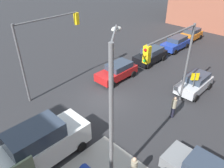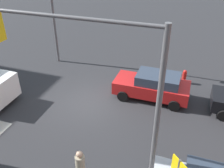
{
  "view_description": "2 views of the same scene",
  "coord_description": "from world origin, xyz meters",
  "px_view_note": "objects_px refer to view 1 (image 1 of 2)",
  "views": [
    {
      "loc": [
        10.45,
        10.96,
        10.72
      ],
      "look_at": [
        -0.1,
        0.69,
        1.84
      ],
      "focal_mm": 35.0,
      "sensor_mm": 36.0,
      "label": 1
    },
    {
      "loc": [
        -5.16,
        10.82,
        8.38
      ],
      "look_at": [
        -1.52,
        0.21,
        1.71
      ],
      "focal_mm": 40.0,
      "sensor_mm": 36.0,
      "label": 2
    }
  ],
  "objects_px": {
    "van_white_delivery": "(42,143)",
    "pedestrian_walking_north": "(174,107)",
    "traffic_signal_nw_corner": "(174,57)",
    "sedan_silver": "(195,83)",
    "coupe_blue": "(176,43)",
    "fire_hydrant": "(111,62)",
    "sedan_orange": "(191,34)",
    "coupe_black": "(151,55)",
    "street_lamp_corner": "(112,110)",
    "traffic_signal_se_corner": "(45,41)",
    "sedan_red": "(117,71)"
  },
  "relations": [
    {
      "from": "sedan_orange",
      "to": "sedan_silver",
      "type": "distance_m",
      "value": 13.98
    },
    {
      "from": "sedan_silver",
      "to": "traffic_signal_se_corner",
      "type": "bearing_deg",
      "value": -46.25
    },
    {
      "from": "sedan_silver",
      "to": "van_white_delivery",
      "type": "height_order",
      "value": "van_white_delivery"
    },
    {
      "from": "sedan_silver",
      "to": "pedestrian_walking_north",
      "type": "height_order",
      "value": "pedestrian_walking_north"
    },
    {
      "from": "sedan_silver",
      "to": "pedestrian_walking_north",
      "type": "xyz_separation_m",
      "value": [
        4.52,
        0.55,
        0.11
      ]
    },
    {
      "from": "sedan_red",
      "to": "sedan_silver",
      "type": "bearing_deg",
      "value": 116.07
    },
    {
      "from": "traffic_signal_se_corner",
      "to": "traffic_signal_nw_corner",
      "type": "bearing_deg",
      "value": 116.44
    },
    {
      "from": "street_lamp_corner",
      "to": "coupe_black",
      "type": "distance_m",
      "value": 16.07
    },
    {
      "from": "street_lamp_corner",
      "to": "fire_hydrant",
      "type": "xyz_separation_m",
      "value": [
        -9.91,
        -9.77,
        -4.22
      ]
    },
    {
      "from": "pedestrian_walking_north",
      "to": "traffic_signal_se_corner",
      "type": "bearing_deg",
      "value": -52.3
    },
    {
      "from": "sedan_orange",
      "to": "sedan_silver",
      "type": "xyz_separation_m",
      "value": [
        12.31,
        6.62,
        0.0
      ]
    },
    {
      "from": "van_white_delivery",
      "to": "pedestrian_walking_north",
      "type": "height_order",
      "value": "van_white_delivery"
    },
    {
      "from": "van_white_delivery",
      "to": "traffic_signal_se_corner",
      "type": "bearing_deg",
      "value": -125.93
    },
    {
      "from": "fire_hydrant",
      "to": "sedan_red",
      "type": "height_order",
      "value": "sedan_red"
    },
    {
      "from": "traffic_signal_se_corner",
      "to": "pedestrian_walking_north",
      "type": "relative_size",
      "value": 3.56
    },
    {
      "from": "traffic_signal_se_corner",
      "to": "fire_hydrant",
      "type": "bearing_deg",
      "value": 177.63
    },
    {
      "from": "sedan_orange",
      "to": "sedan_silver",
      "type": "height_order",
      "value": "same"
    },
    {
      "from": "street_lamp_corner",
      "to": "fire_hydrant",
      "type": "distance_m",
      "value": 14.54
    },
    {
      "from": "traffic_signal_se_corner",
      "to": "sedan_red",
      "type": "distance_m",
      "value": 7.3
    },
    {
      "from": "van_white_delivery",
      "to": "pedestrian_walking_north",
      "type": "distance_m",
      "value": 9.44
    },
    {
      "from": "coupe_black",
      "to": "pedestrian_walking_north",
      "type": "bearing_deg",
      "value": 45.38
    },
    {
      "from": "traffic_signal_nw_corner",
      "to": "sedan_silver",
      "type": "distance_m",
      "value": 5.74
    },
    {
      "from": "sedan_red",
      "to": "van_white_delivery",
      "type": "distance_m",
      "value": 10.8
    },
    {
      "from": "traffic_signal_se_corner",
      "to": "sedan_red",
      "type": "relative_size",
      "value": 1.5
    },
    {
      "from": "coupe_black",
      "to": "traffic_signal_nw_corner",
      "type": "bearing_deg",
      "value": 43.36
    },
    {
      "from": "sedan_orange",
      "to": "pedestrian_walking_north",
      "type": "xyz_separation_m",
      "value": [
        16.84,
        7.17,
        0.11
      ]
    },
    {
      "from": "coupe_blue",
      "to": "sedan_silver",
      "type": "relative_size",
      "value": 1.1
    },
    {
      "from": "traffic_signal_se_corner",
      "to": "sedan_orange",
      "type": "relative_size",
      "value": 1.66
    },
    {
      "from": "street_lamp_corner",
      "to": "coupe_blue",
      "type": "distance_m",
      "value": 20.84
    },
    {
      "from": "coupe_black",
      "to": "pedestrian_walking_north",
      "type": "xyz_separation_m",
      "value": [
        6.86,
        6.95,
        0.11
      ]
    },
    {
      "from": "sedan_orange",
      "to": "sedan_silver",
      "type": "relative_size",
      "value": 0.99
    },
    {
      "from": "coupe_blue",
      "to": "van_white_delivery",
      "type": "xyz_separation_m",
      "value": [
        21.04,
        3.5,
        0.44
      ]
    },
    {
      "from": "coupe_black",
      "to": "van_white_delivery",
      "type": "height_order",
      "value": "van_white_delivery"
    },
    {
      "from": "pedestrian_walking_north",
      "to": "van_white_delivery",
      "type": "bearing_deg",
      "value": -7.02
    },
    {
      "from": "street_lamp_corner",
      "to": "sedan_red",
      "type": "bearing_deg",
      "value": -138.4
    },
    {
      "from": "street_lamp_corner",
      "to": "sedan_red",
      "type": "relative_size",
      "value": 1.84
    },
    {
      "from": "street_lamp_corner",
      "to": "van_white_delivery",
      "type": "distance_m",
      "value": 5.43
    },
    {
      "from": "fire_hydrant",
      "to": "sedan_orange",
      "type": "relative_size",
      "value": 0.24
    },
    {
      "from": "fire_hydrant",
      "to": "coupe_black",
      "type": "xyz_separation_m",
      "value": [
        -3.86,
        2.45,
        0.36
      ]
    },
    {
      "from": "traffic_signal_nw_corner",
      "to": "traffic_signal_se_corner",
      "type": "relative_size",
      "value": 1.0
    },
    {
      "from": "van_white_delivery",
      "to": "sedan_silver",
      "type": "bearing_deg",
      "value": 167.92
    },
    {
      "from": "traffic_signal_nw_corner",
      "to": "sedan_red",
      "type": "relative_size",
      "value": 1.5
    },
    {
      "from": "coupe_black",
      "to": "sedan_silver",
      "type": "bearing_deg",
      "value": 69.95
    },
    {
      "from": "sedan_orange",
      "to": "van_white_delivery",
      "type": "xyz_separation_m",
      "value": [
        25.64,
        3.77,
        0.44
      ]
    },
    {
      "from": "street_lamp_corner",
      "to": "sedan_orange",
      "type": "distance_m",
      "value": 25.21
    },
    {
      "from": "traffic_signal_nw_corner",
      "to": "van_white_delivery",
      "type": "height_order",
      "value": "traffic_signal_nw_corner"
    },
    {
      "from": "coupe_blue",
      "to": "coupe_black",
      "type": "xyz_separation_m",
      "value": [
        5.38,
        -0.05,
        -0.0
      ]
    },
    {
      "from": "fire_hydrant",
      "to": "pedestrian_walking_north",
      "type": "relative_size",
      "value": 0.52
    },
    {
      "from": "traffic_signal_nw_corner",
      "to": "sedan_silver",
      "type": "xyz_separation_m",
      "value": [
        -4.28,
        0.15,
        -3.81
      ]
    },
    {
      "from": "traffic_signal_nw_corner",
      "to": "sedan_red",
      "type": "xyz_separation_m",
      "value": [
        -1.13,
        -6.29,
        -3.81
      ]
    }
  ]
}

